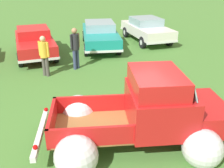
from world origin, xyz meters
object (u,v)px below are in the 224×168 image
Objects in this scene: vintage_pickup_truck at (148,116)px; show_car_1 at (34,41)px; show_car_3 at (146,29)px; spectator_1 at (44,54)px; show_car_2 at (100,34)px; spectator_0 at (75,46)px.

vintage_pickup_truck is 1.15× the size of show_car_1.
spectator_1 is (-6.63, -3.62, 0.19)m from show_car_3.
show_car_3 is at bearing 77.40° from vintage_pickup_truck.
show_car_2 is (3.63, 0.35, 0.01)m from show_car_1.
show_car_2 is at bearing 95.89° from show_car_1.
spectator_0 is at bearing 30.80° from show_car_1.
spectator_1 is (-1.81, 5.47, 0.21)m from vintage_pickup_truck.
spectator_0 reaches higher than show_car_2.
spectator_0 is at bearing -22.12° from show_car_2.
show_car_3 is at bearing -89.06° from spectator_0.
show_car_1 is at bearing -0.44° from spectator_0.
show_car_3 is 2.38× the size of spectator_0.
vintage_pickup_truck is at bearing 2.62° from show_car_2.
spectator_0 is at bearing 109.56° from vintage_pickup_truck.
vintage_pickup_truck reaches higher than show_car_1.
spectator_1 is at bearing 123.64° from vintage_pickup_truck.
show_car_3 is 7.55m from spectator_1.
vintage_pickup_truck is 2.92× the size of spectator_1.
spectator_1 is at bearing 3.23° from show_car_1.
spectator_0 is at bearing 153.36° from spectator_1.
spectator_1 is (-1.38, -0.37, -0.09)m from spectator_0.
show_car_2 is 2.73× the size of spectator_0.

